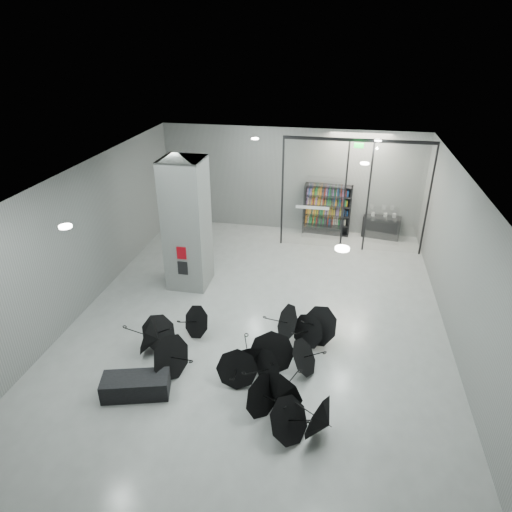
% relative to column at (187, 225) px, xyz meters
% --- Properties ---
extents(room, '(14.00, 14.02, 4.01)m').
position_rel_column_xyz_m(room, '(2.50, -2.00, 0.84)').
color(room, gray).
rests_on(room, ground).
extents(column, '(1.20, 1.20, 4.00)m').
position_rel_column_xyz_m(column, '(0.00, 0.00, 0.00)').
color(column, slate).
rests_on(column, ground).
extents(fire_cabinet, '(0.28, 0.04, 0.38)m').
position_rel_column_xyz_m(fire_cabinet, '(0.00, -0.62, -0.65)').
color(fire_cabinet, '#A50A07').
rests_on(fire_cabinet, column).
extents(info_panel, '(0.30, 0.03, 0.42)m').
position_rel_column_xyz_m(info_panel, '(0.00, -0.62, -1.15)').
color(info_panel, black).
rests_on(info_panel, column).
extents(exit_sign, '(0.30, 0.06, 0.15)m').
position_rel_column_xyz_m(exit_sign, '(4.90, 3.30, 1.82)').
color(exit_sign, '#0CE533').
rests_on(exit_sign, room).
extents(glass_partition, '(5.06, 0.08, 4.00)m').
position_rel_column_xyz_m(glass_partition, '(4.89, 3.50, 0.18)').
color(glass_partition, silver).
rests_on(glass_partition, ground).
extents(bench, '(1.55, 0.98, 0.46)m').
position_rel_column_xyz_m(bench, '(0.36, -4.92, -1.77)').
color(bench, black).
rests_on(bench, ground).
extents(bookshelf, '(1.82, 0.51, 1.98)m').
position_rel_column_xyz_m(bookshelf, '(4.00, 4.75, -1.01)').
color(bookshelf, black).
rests_on(bookshelf, ground).
extents(shop_counter, '(1.46, 0.78, 0.83)m').
position_rel_column_xyz_m(shop_counter, '(6.11, 4.80, -1.58)').
color(shop_counter, black).
rests_on(shop_counter, ground).
extents(umbrella_cluster, '(5.58, 4.65, 1.30)m').
position_rel_column_xyz_m(umbrella_cluster, '(2.77, -3.72, -1.70)').
color(umbrella_cluster, black).
rests_on(umbrella_cluster, ground).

